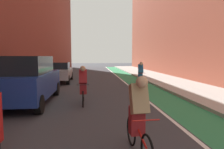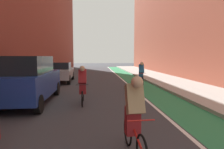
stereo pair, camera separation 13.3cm
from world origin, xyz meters
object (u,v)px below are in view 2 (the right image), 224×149
(parked_sedan_silver, at_px, (59,72))
(cyclist_trailing, at_px, (83,84))
(cyclist_far, at_px, (141,73))
(parked_suv_blue, at_px, (28,79))
(cyclist_mid, at_px, (134,114))

(parked_sedan_silver, relative_size, cyclist_trailing, 2.56)
(cyclist_trailing, bearing_deg, cyclist_far, 53.74)
(parked_suv_blue, bearing_deg, cyclist_mid, -53.03)
(cyclist_mid, distance_m, cyclist_far, 9.67)
(cyclist_mid, height_order, cyclist_trailing, cyclist_mid)
(cyclist_mid, relative_size, cyclist_far, 0.99)
(parked_suv_blue, xyz_separation_m, cyclist_far, (5.90, 4.66, -0.17))
(parked_sedan_silver, height_order, cyclist_mid, cyclist_mid)
(parked_suv_blue, height_order, cyclist_trailing, parked_suv_blue)
(cyclist_trailing, bearing_deg, cyclist_mid, -73.98)
(parked_sedan_silver, bearing_deg, parked_suv_blue, -90.01)
(parked_sedan_silver, bearing_deg, cyclist_mid, -73.28)
(cyclist_trailing, relative_size, cyclist_far, 0.98)
(parked_suv_blue, height_order, cyclist_mid, parked_suv_blue)
(cyclist_trailing, bearing_deg, parked_sedan_silver, 107.14)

